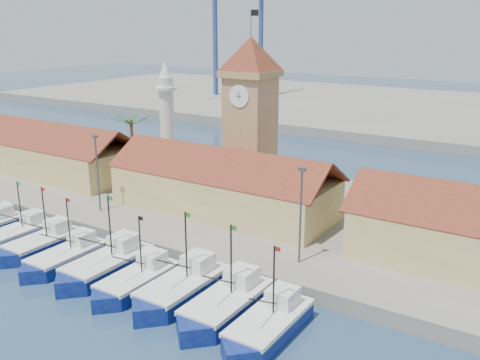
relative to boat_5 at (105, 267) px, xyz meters
The scene contains 19 objects.
ground 3.10m from the boat_5, 60.91° to the right, with size 400.00×400.00×0.00m, color navy.
quay 21.44m from the boat_5, 86.12° to the left, with size 140.00×32.00×1.50m, color gray.
terminal 107.40m from the boat_5, 89.23° to the left, with size 240.00×80.00×2.00m, color gray.
boat_2 13.99m from the boat_5, behind, with size 3.33×9.12×6.90m.
boat_3 9.52m from the boat_5, behind, with size 3.44×9.42×7.13m.
boat_4 4.80m from the boat_5, behind, with size 3.42×9.36×7.08m.
boat_5 is the anchor object (origin of this frame).
boat_6 4.56m from the boat_5, ahead, with size 3.43×9.40×7.11m.
boat_7 8.79m from the boat_5, ahead, with size 3.87×10.61×8.03m.
boat_8 13.53m from the boat_5, ahead, with size 3.83×10.50×7.94m.
boat_9 17.91m from the boat_5, ahead, with size 3.60×9.87×7.47m.
hall_left 35.30m from the boat_5, 150.35° to the left, with size 31.20×10.13×7.61m.
hall_center 17.74m from the boat_5, 85.23° to the left, with size 27.04×10.13×7.61m.
clock_tower 25.94m from the boat_5, 86.45° to the left, with size 5.80×5.80×22.70m.
minaret 30.13m from the boat_5, 118.08° to the left, with size 3.00×3.00×16.30m.
palm_tree 30.34m from the boat_5, 128.41° to the left, with size 5.60×5.03×8.39m.
lamp_posts 11.13m from the boat_5, 78.27° to the left, with size 80.70×0.25×9.03m.
crane_blue_far 116.45m from the boat_5, 120.64° to the left, with size 1.00×37.61×46.46m.
crane_blue_near 115.93m from the boat_5, 113.74° to the left, with size 1.00×30.50×37.82m.
Camera 1 is at (33.87, -28.82, 22.71)m, focal length 40.00 mm.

